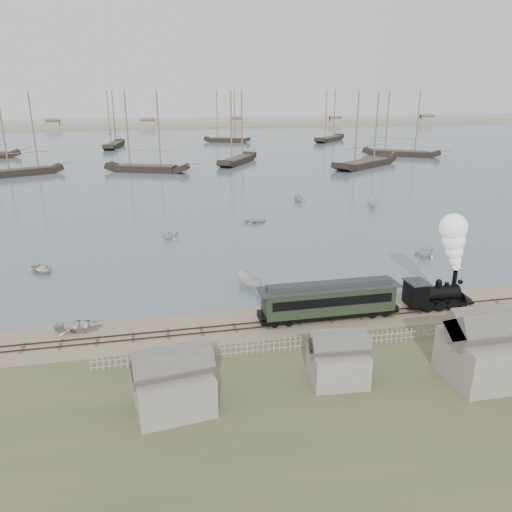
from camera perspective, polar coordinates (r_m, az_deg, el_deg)
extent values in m
plane|color=gray|center=(48.20, 1.89, -6.72)|extent=(600.00, 600.00, 0.00)
cube|color=#485E67|center=(213.51, -9.32, 12.89)|extent=(600.00, 336.00, 0.06)
cube|color=#37271E|center=(45.98, 2.64, -7.91)|extent=(120.00, 0.08, 0.12)
cube|color=#37271E|center=(46.85, 2.33, -7.37)|extent=(120.00, 0.08, 0.12)
cube|color=#3D2F27|center=(46.45, 2.48, -7.72)|extent=(120.00, 1.80, 0.06)
cube|color=tan|center=(293.17, -10.20, 14.35)|extent=(500.00, 20.00, 1.80)
cube|color=black|center=(52.35, 20.11, -4.96)|extent=(6.62, 1.95, 0.24)
cylinder|color=black|center=(51.79, 19.86, -4.02)|extent=(4.09, 1.46, 1.46)
cube|color=black|center=(50.65, 17.81, -4.06)|extent=(1.75, 2.14, 2.24)
cube|color=#2B2B2E|center=(50.23, 17.94, -2.83)|extent=(1.95, 2.34, 0.12)
cylinder|color=black|center=(52.30, 21.75, -2.48)|extent=(0.43, 0.43, 1.56)
sphere|color=black|center=(51.48, 20.18, -2.82)|extent=(0.62, 0.62, 0.62)
cone|color=black|center=(54.05, 22.92, -4.68)|extent=(1.36, 1.95, 1.95)
cube|color=black|center=(52.78, 22.32, -2.75)|extent=(0.34, 0.34, 0.34)
cube|color=black|center=(47.52, 8.25, -6.40)|extent=(13.29, 2.18, 0.33)
cube|color=black|center=(46.98, 8.33, -4.93)|extent=(12.34, 2.37, 2.37)
cube|color=black|center=(45.85, 8.85, -5.24)|extent=(11.39, 0.06, 0.85)
cube|color=black|center=(47.92, 7.85, -4.11)|extent=(11.39, 0.06, 0.85)
cube|color=#2B2B2E|center=(46.50, 8.40, -3.53)|extent=(13.29, 2.56, 0.17)
cube|color=#2B2B2E|center=(46.40, 8.41, -3.21)|extent=(11.87, 1.14, 0.43)
imported|color=beige|center=(47.87, -19.59, -7.51)|extent=(3.34, 4.35, 0.84)
imported|color=beige|center=(63.86, -23.31, -1.37)|extent=(4.56, 4.29, 0.77)
imported|color=beige|center=(72.46, -9.82, 2.48)|extent=(3.29, 3.49, 1.46)
imported|color=beige|center=(53.92, -0.87, -2.90)|extent=(4.26, 3.25, 1.56)
imported|color=beige|center=(80.20, -0.05, 4.06)|extent=(2.98, 3.83, 0.73)
imported|color=beige|center=(67.29, 18.86, 0.59)|extent=(3.92, 4.15, 1.73)
imported|color=beige|center=(93.42, 13.16, 5.92)|extent=(4.21, 2.92, 1.52)
imported|color=beige|center=(95.76, 4.85, 6.74)|extent=(3.91, 3.53, 1.82)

